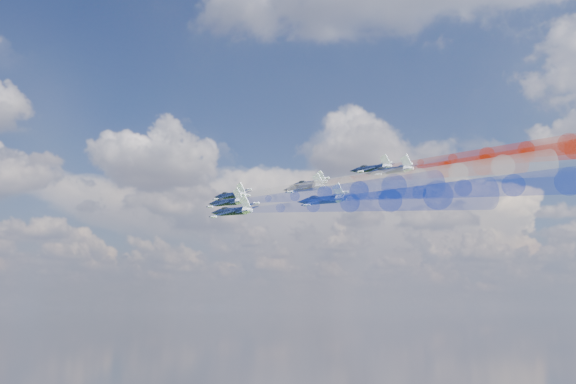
% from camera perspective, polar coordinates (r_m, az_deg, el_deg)
% --- Properties ---
extents(jet_lead, '(17.11, 16.34, 7.84)m').
position_cam_1_polar(jet_lead, '(158.80, -4.93, -0.30)').
color(jet_lead, black).
extents(trail_lead, '(44.89, 29.57, 8.96)m').
position_cam_1_polar(trail_lead, '(135.48, 2.62, 0.47)').
color(trail_lead, white).
extents(jet_inner_left, '(17.11, 16.34, 7.84)m').
position_cam_1_polar(jet_inner_left, '(142.70, -5.28, -0.89)').
color(jet_inner_left, black).
extents(trail_inner_left, '(44.89, 29.57, 8.96)m').
position_cam_1_polar(trail_inner_left, '(119.40, 3.22, -0.13)').
color(trail_inner_left, '#1732CA').
extents(jet_inner_right, '(17.11, 16.34, 7.84)m').
position_cam_1_polar(jet_inner_right, '(156.17, 1.81, 0.68)').
color(jet_inner_right, black).
extents(trail_inner_right, '(44.89, 29.57, 8.96)m').
position_cam_1_polar(trail_inner_right, '(135.55, 10.54, 1.61)').
color(trail_inner_right, red).
extents(jet_outer_left, '(17.11, 16.34, 7.84)m').
position_cam_1_polar(jet_outer_left, '(124.88, -4.79, -1.68)').
color(jet_outer_left, black).
extents(trail_outer_left, '(44.89, 29.57, 8.96)m').
position_cam_1_polar(trail_outer_left, '(101.96, 5.29, -0.96)').
color(trail_outer_left, '#1732CA').
extents(jet_center_third, '(17.11, 16.34, 7.84)m').
position_cam_1_polar(jet_center_third, '(140.05, 1.44, 0.35)').
color(jet_center_third, black).
extents(trail_center_third, '(44.89, 29.57, 8.96)m').
position_cam_1_polar(trail_center_third, '(119.47, 11.28, 1.35)').
color(trail_center_third, white).
extents(jet_outer_right, '(17.11, 16.34, 7.84)m').
position_cam_1_polar(jet_outer_right, '(154.23, 7.21, 2.03)').
color(jet_outer_right, black).
extents(trail_outer_right, '(44.89, 29.57, 8.96)m').
position_cam_1_polar(trail_outer_right, '(136.02, 16.77, 3.12)').
color(trail_outer_right, red).
extents(jet_rear_left, '(17.11, 16.34, 7.84)m').
position_cam_1_polar(jet_rear_left, '(122.23, 3.01, -0.70)').
color(jet_rear_left, black).
extents(trail_rear_left, '(44.89, 29.57, 8.96)m').
position_cam_1_polar(trail_rear_left, '(102.60, 14.83, 0.25)').
color(trail_rear_left, '#1732CA').
extents(jet_rear_right, '(17.11, 16.34, 7.84)m').
position_cam_1_polar(jet_rear_right, '(137.13, 8.79, 1.81)').
color(jet_rear_right, black).
extents(trail_rear_right, '(44.89, 29.57, 8.96)m').
position_cam_1_polar(trail_rear_right, '(119.90, 19.91, 3.01)').
color(trail_rear_right, red).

